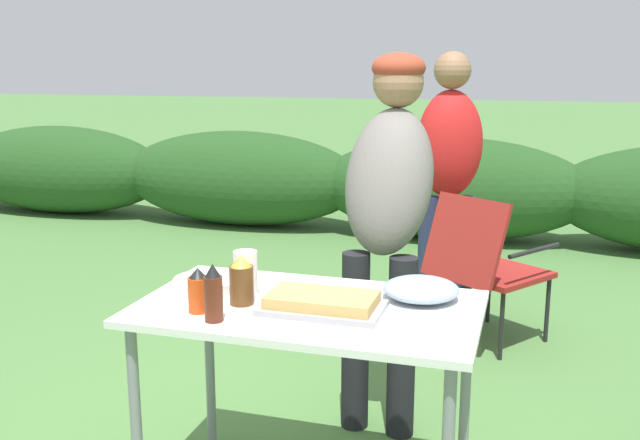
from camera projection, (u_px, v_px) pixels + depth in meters
name	position (u px, v px, depth m)	size (l,w,h in m)	color
shrub_hedge	(451.00, 188.00, 6.21)	(14.40, 0.90, 0.89)	#234C1E
folding_table	(308.00, 327.00, 2.32)	(1.10, 0.64, 0.74)	silver
food_tray	(322.00, 303.00, 2.24)	(0.38, 0.22, 0.06)	#9E9EA3
plate_stack	(207.00, 283.00, 2.46)	(0.23, 0.23, 0.04)	white
mixing_bowl	(421.00, 289.00, 2.35)	(0.25, 0.25, 0.07)	#99B2CC
paper_cup_stack	(246.00, 274.00, 2.37)	(0.08, 0.08, 0.15)	white
hot_sauce_bottle	(198.00, 291.00, 2.22)	(0.07, 0.07, 0.14)	#CC4214
beer_bottle	(241.00, 281.00, 2.29)	(0.08, 0.08, 0.16)	brown
bbq_sauce_bottle	(213.00, 294.00, 2.14)	(0.06, 0.06, 0.18)	#562314
standing_person_in_olive_jacket	(388.00, 199.00, 2.89)	(0.39, 0.49, 1.55)	black
standing_person_in_red_jacket	(449.00, 165.00, 4.07)	(0.43, 0.36, 1.57)	#232D4C
camp_chair_green_behind_table	(484.00, 262.00, 3.81)	(0.72, 0.75, 0.83)	maroon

